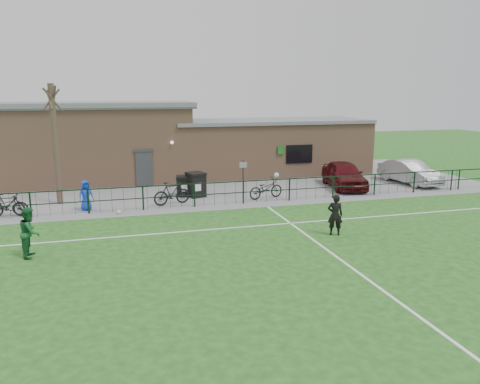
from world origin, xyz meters
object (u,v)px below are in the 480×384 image
object	(u,v)px
bicycle_d	(172,193)
spectator_child	(86,195)
car_silver	(410,172)
bicycle_c	(6,205)
car_maroon	(344,175)
bare_tree	(56,145)
bicycle_e	(266,189)
bicycle_b	(8,205)
outfield_player	(30,232)
sign_post	(243,179)
wheelie_bin_left	(183,187)
wheelie_bin_right	(196,185)
ball_ground	(119,212)

from	to	relation	value
bicycle_d	spectator_child	bearing A→B (deg)	75.48
car_silver	bicycle_c	bearing A→B (deg)	177.25
car_maroon	bicycle_d	world-z (taller)	car_maroon
bare_tree	bicycle_e	xyz separation A→B (m)	(10.47, -1.70, -2.45)
bare_tree	bicycle_b	xyz separation A→B (m)	(-2.01, -2.12, -2.44)
car_silver	spectator_child	xyz separation A→B (m)	(-18.98, -1.69, 0.01)
bicycle_e	outfield_player	bearing A→B (deg)	105.36
bicycle_e	bare_tree	bearing A→B (deg)	65.74
sign_post	spectator_child	bearing A→B (deg)	-174.53
bare_tree	wheelie_bin_left	xyz separation A→B (m)	(6.31, 0.07, -2.47)
wheelie_bin_left	bicycle_b	world-z (taller)	bicycle_b
outfield_player	wheelie_bin_right	bearing A→B (deg)	-39.86
sign_post	bicycle_e	size ratio (longest dim) A/B	0.99
bicycle_e	spectator_child	bearing A→B (deg)	75.83
bare_tree	wheelie_bin_left	world-z (taller)	bare_tree
bicycle_c	bicycle_e	size ratio (longest dim) A/B	0.88
car_maroon	ball_ground	xyz separation A→B (m)	(-13.00, -2.74, -0.69)
bare_tree	ball_ground	xyz separation A→B (m)	(2.84, -2.97, -2.89)
bare_tree	bicycle_d	bearing A→B (deg)	-17.59
outfield_player	spectator_child	bearing A→B (deg)	-11.21
wheelie_bin_left	bicycle_c	world-z (taller)	wheelie_bin_left
bare_tree	wheelie_bin_right	size ratio (longest dim) A/B	4.86
wheelie_bin_left	sign_post	distance (m)	3.32
wheelie_bin_right	spectator_child	size ratio (longest dim) A/B	0.85
bicycle_c	spectator_child	world-z (taller)	spectator_child
spectator_child	ball_ground	xyz separation A→B (m)	(1.47, -1.13, -0.64)
wheelie_bin_left	bicycle_b	bearing A→B (deg)	-155.78
car_silver	bare_tree	bearing A→B (deg)	172.71
bicycle_d	sign_post	bearing A→B (deg)	-96.26
car_silver	ball_ground	size ratio (longest dim) A/B	19.94
wheelie_bin_left	outfield_player	xyz separation A→B (m)	(-6.51, -8.03, 0.34)
bicycle_e	sign_post	bearing A→B (deg)	44.67
spectator_child	outfield_player	bearing A→B (deg)	-129.12
bicycle_c	bicycle_d	size ratio (longest dim) A/B	0.92
bicycle_b	ball_ground	xyz separation A→B (m)	(4.85, -0.84, -0.45)
bicycle_b	ball_ground	world-z (taller)	bicycle_b
bare_tree	car_silver	distance (m)	20.47
car_silver	bicycle_d	size ratio (longest dim) A/B	2.25
ball_ground	bicycle_e	bearing A→B (deg)	9.40
sign_post	bicycle_d	world-z (taller)	sign_post
car_maroon	car_silver	distance (m)	4.51
bicycle_b	bicycle_e	world-z (taller)	bicycle_b
car_maroon	bicycle_c	bearing A→B (deg)	-164.35
bare_tree	bicycle_d	distance (m)	6.22
bicycle_d	outfield_player	bearing A→B (deg)	121.71
wheelie_bin_right	bicycle_c	world-z (taller)	wheelie_bin_right
bare_tree	bicycle_c	distance (m)	3.76
sign_post	car_maroon	distance (m)	6.50
outfield_player	bare_tree	bearing A→B (deg)	1.69
ball_ground	bicycle_c	bearing A→B (deg)	166.58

